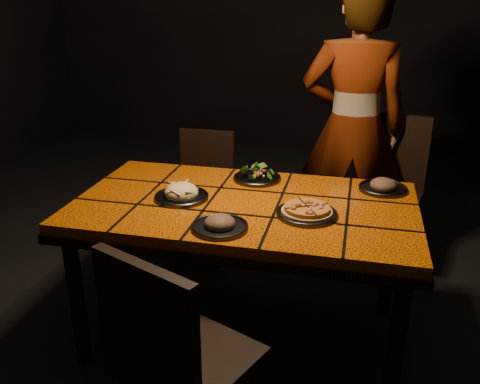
% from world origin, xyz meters
% --- Properties ---
extents(room_shell, '(6.04, 7.04, 3.08)m').
position_xyz_m(room_shell, '(0.00, 0.00, 1.50)').
color(room_shell, black).
rests_on(room_shell, ground).
extents(dining_table, '(1.62, 0.92, 0.75)m').
position_xyz_m(dining_table, '(0.00, 0.00, 0.67)').
color(dining_table, '#E26307').
rests_on(dining_table, ground).
extents(chair_near, '(0.55, 0.55, 0.93)m').
position_xyz_m(chair_near, '(-0.06, -0.85, 0.53)').
color(chair_near, black).
rests_on(chair_near, ground).
extents(chair_far_left, '(0.38, 0.38, 0.83)m').
position_xyz_m(chair_far_left, '(-0.48, 0.86, 0.47)').
color(chair_far_left, black).
rests_on(chair_far_left, ground).
extents(chair_far_right, '(0.53, 0.53, 0.97)m').
position_xyz_m(chair_far_right, '(0.70, 0.97, 0.56)').
color(chair_far_right, black).
rests_on(chair_far_right, ground).
extents(diner, '(0.66, 0.45, 1.78)m').
position_xyz_m(diner, '(0.46, 0.97, 0.89)').
color(diner, brown).
rests_on(diner, ground).
extents(plate_pizza, '(0.31, 0.31, 0.04)m').
position_xyz_m(plate_pizza, '(0.30, -0.09, 0.77)').
color(plate_pizza, '#3C3C42').
rests_on(plate_pizza, dining_table).
extents(plate_pasta, '(0.26, 0.26, 0.09)m').
position_xyz_m(plate_pasta, '(-0.30, -0.03, 0.77)').
color(plate_pasta, '#3C3C42').
rests_on(plate_pasta, dining_table).
extents(plate_salad, '(0.25, 0.25, 0.07)m').
position_xyz_m(plate_salad, '(-0.00, 0.31, 0.78)').
color(plate_salad, '#3C3C42').
rests_on(plate_salad, dining_table).
extents(plate_mushroom_a, '(0.24, 0.24, 0.08)m').
position_xyz_m(plate_mushroom_a, '(-0.04, -0.31, 0.77)').
color(plate_mushroom_a, '#3C3C42').
rests_on(plate_mushroom_a, dining_table).
extents(plate_mushroom_b, '(0.24, 0.24, 0.08)m').
position_xyz_m(plate_mushroom_b, '(0.64, 0.31, 0.77)').
color(plate_mushroom_b, '#3C3C42').
rests_on(plate_mushroom_b, dining_table).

